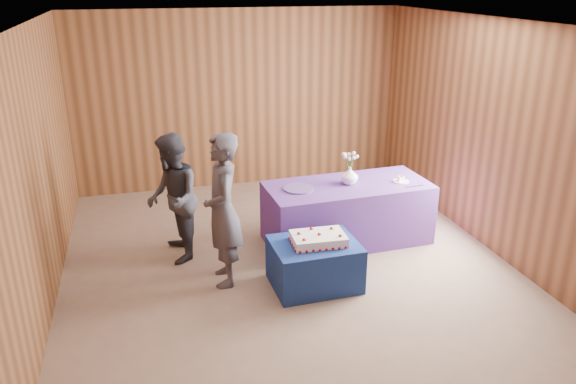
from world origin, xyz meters
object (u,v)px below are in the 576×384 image
object	(u,v)px
cake_table	(314,264)
guest_left	(223,211)
guest_right	(173,199)
vase	(349,175)
serving_table	(347,213)
sheet_cake	(318,239)

from	to	relation	value
cake_table	guest_left	xyz separation A→B (m)	(-0.91, 0.34, 0.58)
guest_right	vase	bearing A→B (deg)	87.04
serving_table	sheet_cake	world-z (taller)	serving_table
vase	guest_left	size ratio (longest dim) A/B	0.13
serving_table	sheet_cake	distance (m)	1.20
cake_table	guest_right	world-z (taller)	guest_right
cake_table	serving_table	bearing A→B (deg)	50.88
guest_left	sheet_cake	bearing A→B (deg)	71.90
serving_table	guest_right	distance (m)	2.14
cake_table	serving_table	xyz separation A→B (m)	(0.72, 0.95, 0.12)
serving_table	guest_left	size ratio (longest dim) A/B	1.20
cake_table	sheet_cake	bearing A→B (deg)	-19.41
sheet_cake	guest_right	xyz separation A→B (m)	(-1.42, 1.03, 0.20)
sheet_cake	guest_right	distance (m)	1.76
cake_table	guest_right	xyz separation A→B (m)	(-1.38, 1.02, 0.50)
serving_table	guest_right	bearing A→B (deg)	175.36
cake_table	sheet_cake	distance (m)	0.30
cake_table	vase	xyz separation A→B (m)	(0.74, 0.97, 0.61)
sheet_cake	guest_left	distance (m)	1.04
guest_right	sheet_cake	bearing A→B (deg)	52.36
serving_table	vase	size ratio (longest dim) A/B	9.17
guest_left	guest_right	size ratio (longest dim) A/B	1.10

